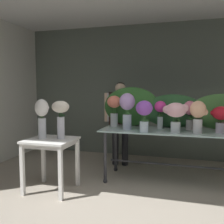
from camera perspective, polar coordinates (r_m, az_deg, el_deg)
The scene contains 16 objects.
ground_plane at distance 4.18m, azimuth 7.39°, elevation -15.34°, with size 7.75×7.75×0.00m, color #9E9384.
wall_back at distance 5.54m, azimuth 10.28°, elevation 4.54°, with size 5.96×0.12×2.81m, color slate.
display_table_glass at distance 4.07m, azimuth 13.27°, elevation -5.71°, with size 2.18×0.80×0.83m.
side_table_white at distance 3.78m, azimuth -13.45°, elevation -7.44°, with size 0.66×0.61×0.75m.
florist at distance 4.86m, azimuth 1.83°, elevation -0.46°, with size 0.63×0.24×1.58m.
foliage_backdrop at distance 4.29m, azimuth 12.53°, elevation 0.58°, with size 2.40×0.26×0.66m.
vase_blush_lilies at distance 3.79m, azimuth 13.99°, elevation -0.16°, with size 0.37×0.30×0.44m.
vase_peach_roses at distance 3.84m, azimuth 18.58°, elevation -0.43°, with size 0.25×0.23×0.46m.
vase_lilac_hydrangea at distance 3.98m, azimuth 3.39°, elevation 0.95°, with size 0.24×0.24×0.57m.
vase_magenta_tulips at distance 4.11m, azimuth 10.76°, elevation 0.23°, with size 0.22×0.19×0.44m.
vase_crimson_ranunculus at distance 4.00m, azimuth 23.10°, elevation -0.88°, with size 0.30×0.25×0.38m.
vase_violet_dahlias at distance 3.75m, azimuth 7.14°, elevation -0.05°, with size 0.24×0.24×0.46m.
vase_coral_peonies at distance 4.28m, azimuth 0.45°, elevation 1.01°, with size 0.24×0.23×0.52m.
vase_rosy_anemones at distance 4.12m, azimuth 16.83°, elevation -0.01°, with size 0.20×0.18×0.45m.
vase_white_roses_tall at distance 3.78m, azimuth -15.33°, elevation -0.79°, with size 0.20×0.19×0.56m.
vase_cream_lisianthus_tall at distance 3.70m, azimuth -11.33°, elevation -0.46°, with size 0.25×0.25×0.54m.
Camera 1 is at (0.61, -2.22, 1.47)m, focal length 41.12 mm.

